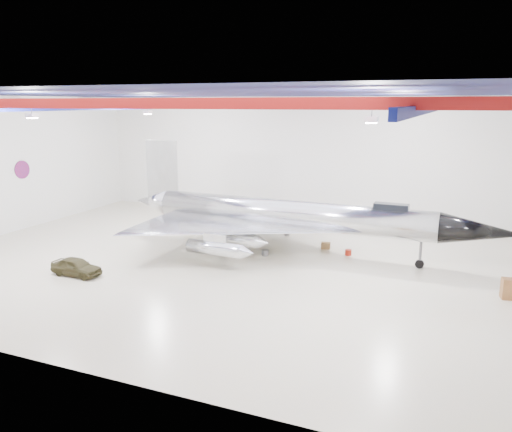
% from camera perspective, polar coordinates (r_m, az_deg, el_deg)
% --- Properties ---
extents(floor, '(40.00, 40.00, 0.00)m').
position_cam_1_polar(floor, '(33.73, -3.11, -5.23)').
color(floor, beige).
rests_on(floor, ground).
extents(wall_back, '(40.00, 0.00, 40.00)m').
position_cam_1_polar(wall_back, '(46.34, 4.78, 6.64)').
color(wall_back, silver).
rests_on(wall_back, floor).
extents(wall_left, '(0.00, 30.00, 30.00)m').
position_cam_1_polar(wall_left, '(44.77, -27.14, 5.07)').
color(wall_left, silver).
rests_on(wall_left, floor).
extents(ceiling, '(40.00, 40.00, 0.00)m').
position_cam_1_polar(ceiling, '(32.09, -3.35, 13.80)').
color(ceiling, '#0A0F38').
rests_on(ceiling, wall_back).
extents(ceiling_structure, '(39.50, 29.50, 1.08)m').
position_cam_1_polar(ceiling_structure, '(32.08, -3.34, 12.59)').
color(ceiling_structure, maroon).
rests_on(ceiling_structure, ceiling).
extents(wall_roundel, '(0.10, 1.50, 1.50)m').
position_cam_1_polar(wall_roundel, '(46.10, -25.16, 4.82)').
color(wall_roundel, '#B21414').
rests_on(wall_roundel, wall_left).
extents(jet_aircraft, '(27.99, 16.34, 7.64)m').
position_cam_1_polar(jet_aircraft, '(35.25, 3.70, -0.22)').
color(jet_aircraft, silver).
rests_on(jet_aircraft, floor).
extents(jeep, '(3.34, 1.43, 1.12)m').
position_cam_1_polar(jeep, '(32.86, -19.85, -5.46)').
color(jeep, '#3B361D').
rests_on(jeep, floor).
extents(crate_ply, '(0.62, 0.52, 0.40)m').
position_cam_1_polar(crate_ply, '(41.08, -7.64, -1.74)').
color(crate_ply, olive).
rests_on(crate_ply, floor).
extents(toolbox_red, '(0.54, 0.48, 0.31)m').
position_cam_1_polar(toolbox_red, '(41.57, -4.66, -1.55)').
color(toolbox_red, maroon).
rests_on(toolbox_red, floor).
extents(engine_drum, '(0.55, 0.55, 0.44)m').
position_cam_1_polar(engine_drum, '(34.91, 1.06, -4.21)').
color(engine_drum, '#59595B').
rests_on(engine_drum, floor).
extents(parts_bin, '(0.71, 0.60, 0.45)m').
position_cam_1_polar(parts_bin, '(36.93, 7.97, -3.37)').
color(parts_bin, olive).
rests_on(parts_bin, floor).
extents(crate_small, '(0.51, 0.46, 0.29)m').
position_cam_1_polar(crate_small, '(41.46, -4.65, -1.61)').
color(crate_small, '#59595B').
rests_on(crate_small, floor).
extents(tool_chest, '(0.47, 0.47, 0.41)m').
position_cam_1_polar(tool_chest, '(35.61, 10.50, -4.11)').
color(tool_chest, maroon).
rests_on(tool_chest, floor).
extents(spares_box, '(0.54, 0.54, 0.37)m').
position_cam_1_polar(spares_box, '(40.20, 3.55, -1.99)').
color(spares_box, '#59595B').
rests_on(spares_box, floor).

